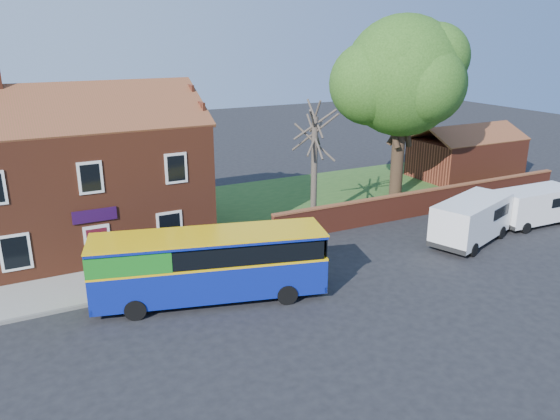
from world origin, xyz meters
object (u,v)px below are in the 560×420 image
large_tree (402,80)px  bus (202,263)px  van_far (535,205)px  van_near (472,219)px

large_tree → bus: bearing=-152.6°
bus → van_far: size_ratio=1.98×
van_far → large_tree: 11.51m
van_near → van_far: van_near is taller
bus → large_tree: bearing=42.2°
van_near → van_far: bearing=-15.0°
van_far → van_near: bearing=-173.7°
bus → van_near: bearing=14.1°
van_near → large_tree: large_tree is taller
large_tree → van_far: bearing=-69.2°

